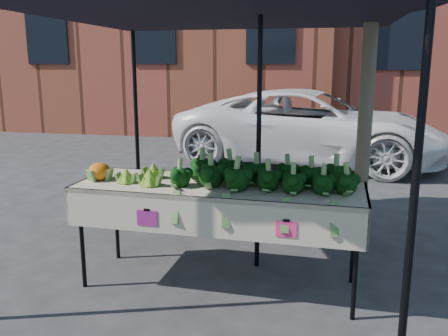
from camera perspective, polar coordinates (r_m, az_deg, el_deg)
ground at (r=4.36m, az=-0.22°, el=-13.20°), size 90.00×90.00×0.00m
table at (r=4.08m, az=-0.58°, el=-8.17°), size 2.43×0.88×0.90m
canopy at (r=4.39m, az=-0.17°, el=5.70°), size 3.16×3.16×2.74m
broccoli_heap at (r=3.88m, az=4.68°, el=-0.41°), size 1.53×0.56×0.25m
romanesco_cluster at (r=4.10m, az=-9.77°, el=-0.27°), size 0.42×0.46×0.19m
cauliflower_pair at (r=4.22m, az=-14.81°, el=-0.26°), size 0.19×0.19×0.17m
vehicle at (r=9.23m, az=10.86°, el=16.38°), size 1.78×2.56×5.12m
street_tree at (r=5.20m, az=17.29°, el=15.27°), size 2.22×2.22×4.38m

